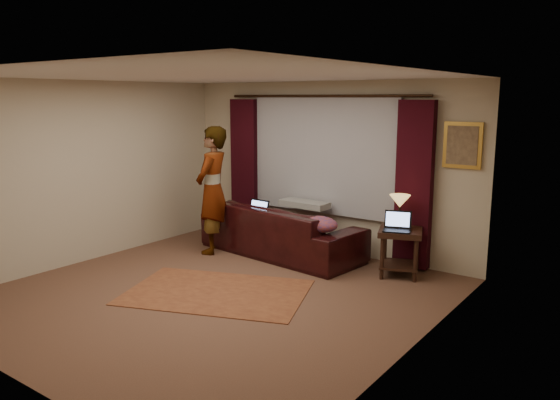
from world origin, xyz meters
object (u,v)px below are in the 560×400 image
object	(u,v)px
person	(213,190)
laptop_table	(397,222)
tiffany_lamp	(399,211)
laptop_sofa	(253,210)
end_table	(400,253)
sofa	(281,221)

from	to	relation	value
person	laptop_table	bearing A→B (deg)	82.67
tiffany_lamp	laptop_table	bearing A→B (deg)	-72.77
laptop_sofa	end_table	xyz separation A→B (m)	(2.33, 0.22, -0.34)
laptop_table	person	world-z (taller)	person
end_table	laptop_table	size ratio (longest dim) A/B	1.68
sofa	person	bearing A→B (deg)	35.77
laptop_sofa	person	xyz separation A→B (m)	(-0.47, -0.40, 0.31)
tiffany_lamp	laptop_table	world-z (taller)	tiffany_lamp
sofa	end_table	size ratio (longest dim) A/B	4.05
sofa	laptop_sofa	size ratio (longest dim) A/B	6.44
sofa	person	world-z (taller)	person
laptop_table	sofa	bearing A→B (deg)	160.26
end_table	tiffany_lamp	xyz separation A→B (m)	(-0.06, 0.08, 0.54)
tiffany_lamp	person	size ratio (longest dim) A/B	0.23
laptop_sofa	laptop_table	bearing A→B (deg)	6.45
sofa	laptop_table	distance (m)	1.90
laptop_sofa	tiffany_lamp	distance (m)	2.30
laptop_table	person	xyz separation A→B (m)	(-2.80, -0.49, 0.20)
laptop_sofa	tiffany_lamp	world-z (taller)	tiffany_lamp
tiffany_lamp	person	bearing A→B (deg)	-165.66
laptop_sofa	end_table	world-z (taller)	laptop_sofa
laptop_sofa	laptop_table	distance (m)	2.34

